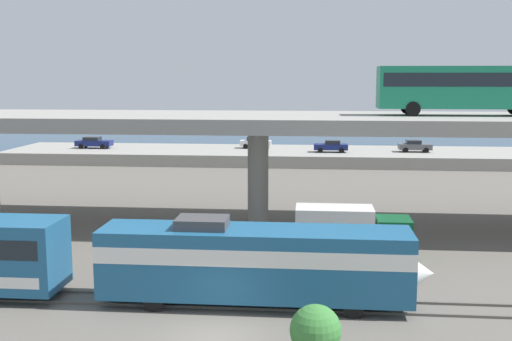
{
  "coord_description": "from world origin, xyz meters",
  "views": [
    {
      "loc": [
        3.93,
        -24.42,
        10.74
      ],
      "look_at": [
        -0.36,
        22.25,
        3.7
      ],
      "focal_mm": 43.98,
      "sensor_mm": 36.0,
      "label": 1
    }
  ],
  "objects_px": {
    "transit_bus_on_overpass": "(466,86)",
    "parked_car_2": "(331,146)",
    "train_locomotive": "(270,260)",
    "service_truck_west": "(349,230)",
    "parked_car_3": "(415,146)",
    "parked_car_0": "(255,142)",
    "parked_car_1": "(94,142)"
  },
  "relations": [
    {
      "from": "parked_car_0",
      "to": "parked_car_1",
      "type": "relative_size",
      "value": 0.86
    },
    {
      "from": "train_locomotive",
      "to": "parked_car_0",
      "type": "xyz_separation_m",
      "value": [
        -5.6,
        52.77,
        0.02
      ]
    },
    {
      "from": "service_truck_west",
      "to": "parked_car_1",
      "type": "xyz_separation_m",
      "value": [
        -30.82,
        42.44,
        0.58
      ]
    },
    {
      "from": "parked_car_0",
      "to": "parked_car_3",
      "type": "xyz_separation_m",
      "value": [
        20.11,
        -2.31,
        0.0
      ]
    },
    {
      "from": "service_truck_west",
      "to": "parked_car_3",
      "type": "distance_m",
      "value": 43.32
    },
    {
      "from": "service_truck_west",
      "to": "parked_car_1",
      "type": "bearing_deg",
      "value": 125.98
    },
    {
      "from": "train_locomotive",
      "to": "transit_bus_on_overpass",
      "type": "bearing_deg",
      "value": 52.72
    },
    {
      "from": "train_locomotive",
      "to": "transit_bus_on_overpass",
      "type": "relative_size",
      "value": 1.3
    },
    {
      "from": "parked_car_0",
      "to": "parked_car_2",
      "type": "distance_m",
      "value": 10.37
    },
    {
      "from": "transit_bus_on_overpass",
      "to": "parked_car_2",
      "type": "height_order",
      "value": "transit_bus_on_overpass"
    },
    {
      "from": "train_locomotive",
      "to": "parked_car_0",
      "type": "height_order",
      "value": "train_locomotive"
    },
    {
      "from": "parked_car_3",
      "to": "service_truck_west",
      "type": "bearing_deg",
      "value": -103.85
    },
    {
      "from": "parked_car_1",
      "to": "parked_car_3",
      "type": "bearing_deg",
      "value": -0.53
    },
    {
      "from": "transit_bus_on_overpass",
      "to": "parked_car_2",
      "type": "xyz_separation_m",
      "value": [
        -8.25,
        32.96,
        -7.9
      ]
    },
    {
      "from": "service_truck_west",
      "to": "parked_car_3",
      "type": "bearing_deg",
      "value": 76.15
    },
    {
      "from": "parked_car_0",
      "to": "service_truck_west",
      "type": "bearing_deg",
      "value": -77.62
    },
    {
      "from": "parked_car_2",
      "to": "service_truck_west",
      "type": "bearing_deg",
      "value": 89.98
    },
    {
      "from": "service_truck_west",
      "to": "parked_car_0",
      "type": "relative_size",
      "value": 1.7
    },
    {
      "from": "train_locomotive",
      "to": "parked_car_3",
      "type": "bearing_deg",
      "value": 73.95
    },
    {
      "from": "service_truck_west",
      "to": "parked_car_3",
      "type": "height_order",
      "value": "service_truck_west"
    },
    {
      "from": "parked_car_3",
      "to": "transit_bus_on_overpass",
      "type": "bearing_deg",
      "value": -93.53
    },
    {
      "from": "parked_car_3",
      "to": "parked_car_2",
      "type": "bearing_deg",
      "value": -173.45
    },
    {
      "from": "train_locomotive",
      "to": "service_truck_west",
      "type": "distance_m",
      "value": 9.38
    },
    {
      "from": "parked_car_1",
      "to": "transit_bus_on_overpass",
      "type": "bearing_deg",
      "value": -41.47
    },
    {
      "from": "train_locomotive",
      "to": "parked_car_1",
      "type": "distance_m",
      "value": 57.41
    },
    {
      "from": "transit_bus_on_overpass",
      "to": "train_locomotive",
      "type": "bearing_deg",
      "value": -127.28
    },
    {
      "from": "transit_bus_on_overpass",
      "to": "service_truck_west",
      "type": "relative_size",
      "value": 1.76
    },
    {
      "from": "parked_car_3",
      "to": "parked_car_1",
      "type": "bearing_deg",
      "value": 179.47
    },
    {
      "from": "parked_car_0",
      "to": "parked_car_1",
      "type": "distance_m",
      "value": 21.16
    },
    {
      "from": "train_locomotive",
      "to": "parked_car_2",
      "type": "distance_m",
      "value": 49.44
    },
    {
      "from": "train_locomotive",
      "to": "service_truck_west",
      "type": "relative_size",
      "value": 2.29
    },
    {
      "from": "parked_car_1",
      "to": "parked_car_2",
      "type": "height_order",
      "value": "same"
    }
  ]
}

